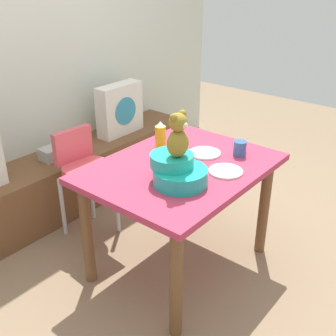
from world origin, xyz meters
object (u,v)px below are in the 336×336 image
Objects in this scene: infant_seat_teal at (177,171)px; dinner_plate_far at (205,153)px; book_stack at (53,153)px; dining_table at (181,182)px; dinner_plate_near at (226,171)px; teddy_bear at (178,136)px; coffee_mug at (240,148)px; pillow_floral_right at (120,109)px; ketchup_bottle at (160,136)px; highchair at (85,170)px.

dinner_plate_far is at bearing 13.75° from infant_seat_teal.
book_stack is 1.19m from dining_table.
infant_seat_teal is 1.65× the size of dinner_plate_near.
teddy_bear reaches higher than coffee_mug.
dinner_plate_near is at bearing -111.10° from pillow_floral_right.
ketchup_bottle is 0.92× the size of dinner_plate_near.
ketchup_bottle is (0.31, 0.38, 0.02)m from infant_seat_teal.
dinner_plate_far is at bearing -69.25° from ketchup_bottle.
highchair is at bearing 114.60° from dinner_plate_far.
book_stack is 1.40m from teddy_bear.
highchair is at bearing 99.46° from dining_table.
dining_table is at bearing -118.78° from pillow_floral_right.
teddy_bear is 0.59m from coffee_mug.
coffee_mug is (0.53, -0.08, -0.23)m from teddy_bear.
infant_seat_teal is 0.49m from ketchup_bottle.
dining_table is 0.77m from highchair.
coffee_mug is (-0.29, -1.36, 0.11)m from pillow_floral_right.
coffee_mug is at bearing -63.63° from ketchup_bottle.
dining_table is at bearing -86.52° from book_stack.
highchair is 6.58× the size of coffee_mug.
pillow_floral_right reaches higher than highchair.
ketchup_bottle reaches higher than dinner_plate_near.
dinner_plate_near is at bearing -83.53° from book_stack.
dinner_plate_near is at bearing -26.48° from teddy_bear.
ketchup_bottle is 0.52m from dinner_plate_near.
teddy_bear reaches higher than dinner_plate_near.
infant_seat_teal reaches higher than book_stack.
highchair is 0.87m from dinner_plate_far.
dining_table is 6.13× the size of ketchup_bottle.
book_stack is 1.47m from dinner_plate_near.
book_stack is 1.00× the size of dinner_plate_far.
book_stack is 1.26m from dinner_plate_far.
dinner_plate_far is (0.13, 0.24, 0.00)m from dinner_plate_near.
pillow_floral_right is 3.67× the size of coffee_mug.
teddy_bear reaches higher than pillow_floral_right.
ketchup_bottle is (0.31, 0.38, -0.19)m from teddy_bear.
pillow_floral_right reaches higher than dinner_plate_near.
pillow_floral_right is 2.20× the size of dinner_plate_far.
highchair reaches higher than dining_table.
teddy_bear is at bearing -147.40° from dining_table.
infant_seat_teal reaches higher than dining_table.
pillow_floral_right is at bearing -1.69° from book_stack.
dinner_plate_near is (0.22, -1.00, 0.22)m from highchair.
dinner_plate_far is at bearing 60.66° from dinner_plate_near.
coffee_mug is at bearing -63.46° from highchair.
teddy_bear is 0.50m from dinner_plate_far.
dinner_plate_far is (-0.41, -1.18, 0.07)m from pillow_floral_right.
highchair is at bearing -96.86° from book_stack.
infant_seat_teal is 0.43m from dinner_plate_far.
teddy_bear reaches higher than highchair.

